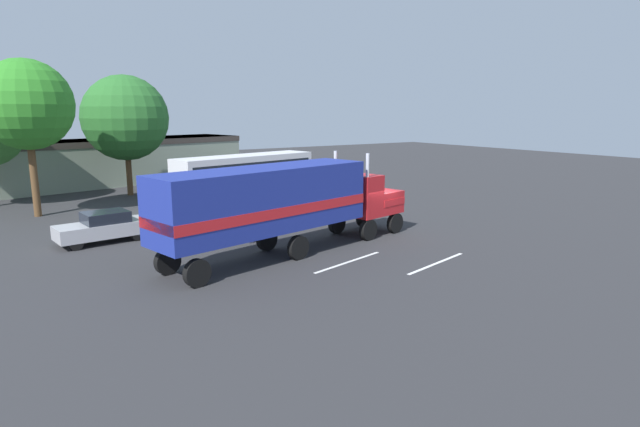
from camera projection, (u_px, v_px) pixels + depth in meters
name	position (u px, v px, depth m)	size (l,w,h in m)	color
ground_plane	(373.00, 234.00, 28.23)	(120.00, 120.00, 0.00)	#2D2D30
lane_stripe_near	(348.00, 262.00, 23.04)	(4.40, 0.16, 0.01)	silver
lane_stripe_mid	(437.00, 263.00, 22.85)	(4.40, 0.16, 0.01)	silver
semi_truck	(283.00, 201.00, 23.84)	(14.36, 5.48, 4.50)	red
person_bystander	(250.00, 225.00, 26.28)	(0.34, 0.45, 1.63)	#2D3347
parked_bus	(245.00, 173.00, 38.03)	(11.29, 4.72, 3.40)	silver
parked_car	(103.00, 227.00, 26.40)	(4.58, 2.29, 1.57)	#B7B7BC
tree_left	(26.00, 105.00, 31.64)	(5.52, 5.52, 9.71)	brown
tree_center	(125.00, 118.00, 40.06)	(6.54, 6.54, 9.29)	brown
building_backdrop	(118.00, 159.00, 47.85)	(23.91, 10.72, 4.02)	gray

